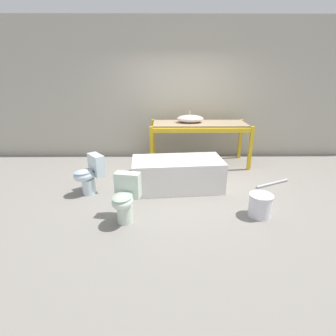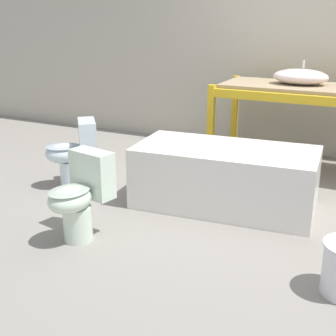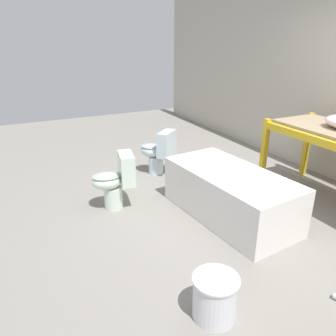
% 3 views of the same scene
% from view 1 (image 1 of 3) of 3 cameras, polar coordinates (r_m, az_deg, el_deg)
% --- Properties ---
extents(ground_plane, '(12.00, 12.00, 0.00)m').
position_cam_1_polar(ground_plane, '(5.09, 2.99, -3.28)').
color(ground_plane, gray).
extents(warehouse_wall_rear, '(10.80, 0.08, 3.20)m').
position_cam_1_polar(warehouse_wall_rear, '(6.52, 2.29, 16.54)').
color(warehouse_wall_rear, '#B2AD9E').
rests_on(warehouse_wall_rear, ground_plane).
extents(shelving_rack, '(2.19, 0.90, 0.96)m').
position_cam_1_polar(shelving_rack, '(5.96, 6.86, 8.59)').
color(shelving_rack, gold).
rests_on(shelving_rack, ground_plane).
extents(sink_basin, '(0.59, 0.40, 0.25)m').
position_cam_1_polar(sink_basin, '(5.93, 4.85, 10.63)').
color(sink_basin, silver).
rests_on(sink_basin, shelving_rack).
extents(bathtub_main, '(1.67, 0.92, 0.56)m').
position_cam_1_polar(bathtub_main, '(4.76, 2.05, -0.81)').
color(bathtub_main, white).
rests_on(bathtub_main, ground_plane).
extents(toilet_near, '(0.42, 0.56, 0.69)m').
position_cam_1_polar(toilet_near, '(3.76, -9.33, -6.43)').
color(toilet_near, silver).
rests_on(toilet_near, ground_plane).
extents(toilet_far, '(0.60, 0.57, 0.69)m').
position_cam_1_polar(toilet_far, '(4.74, -16.70, -1.24)').
color(toilet_far, silver).
rests_on(toilet_far, ground_plane).
extents(bucket_white, '(0.35, 0.35, 0.35)m').
position_cam_1_polar(bucket_white, '(4.14, 19.42, -7.58)').
color(bucket_white, silver).
rests_on(bucket_white, ground_plane).
extents(loose_pipe, '(0.73, 0.39, 0.05)m').
position_cam_1_polar(loose_pipe, '(5.39, 21.77, -3.12)').
color(loose_pipe, '#B7B7BC').
rests_on(loose_pipe, ground_plane).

